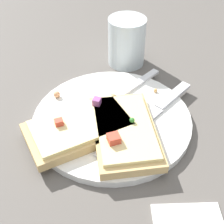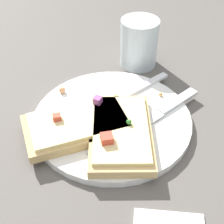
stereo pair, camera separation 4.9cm
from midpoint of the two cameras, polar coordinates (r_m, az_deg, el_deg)
name	(u,v)px [view 2 (the right image)]	position (r m, az deg, el deg)	size (l,w,h in m)	color
ground_plane	(112,122)	(0.51, 2.78, -1.98)	(4.00, 4.00, 0.00)	#56514C
plate	(112,119)	(0.50, 2.80, -1.48)	(0.25, 0.25, 0.01)	white
fork	(113,102)	(0.52, 2.87, 1.79)	(0.17, 0.18, 0.01)	silver
knife	(156,115)	(0.51, 10.80, -0.64)	(0.18, 0.17, 0.01)	silver
pizza_slice_main	(78,124)	(0.47, -3.24, -2.38)	(0.15, 0.19, 0.03)	tan
pizza_slice_corner	(121,131)	(0.46, 4.63, -3.71)	(0.17, 0.11, 0.03)	tan
crumb_scatter	(96,107)	(0.51, -0.24, 0.78)	(0.08, 0.18, 0.01)	tan
drinking_glass	(139,43)	(0.63, 7.26, 12.35)	(0.07, 0.07, 0.09)	silver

